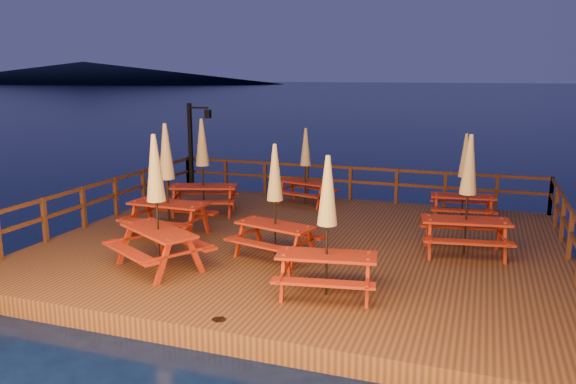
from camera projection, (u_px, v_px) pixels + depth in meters
name	position (u px, v px, depth m)	size (l,w,h in m)	color
ground	(304.00, 258.00, 13.62)	(500.00, 500.00, 0.00)	black
deck	(304.00, 250.00, 13.58)	(12.00, 10.00, 0.40)	#412715
deck_piles	(304.00, 269.00, 13.68)	(11.44, 9.44, 1.40)	#351C11
railing	(324.00, 196.00, 15.02)	(11.80, 9.75, 1.10)	#351C11
lamp_post	(194.00, 139.00, 19.11)	(0.85, 0.18, 3.00)	black
headland_left	(84.00, 72.00, 239.89)	(180.00, 84.00, 9.00)	black
picnic_table_0	(203.00, 165.00, 15.99)	(2.31, 2.09, 2.74)	maroon
picnic_table_1	(167.00, 178.00, 13.79)	(2.01, 1.67, 2.81)	maroon
picnic_table_2	(275.00, 199.00, 12.15)	(2.08, 1.86, 2.53)	maroon
picnic_table_3	(306.00, 165.00, 17.22)	(1.93, 1.71, 2.36)	maroon
picnic_table_4	(157.00, 200.00, 11.43)	(2.50, 2.37, 2.81)	maroon
picnic_table_5	(327.00, 224.00, 10.06)	(2.04, 1.78, 2.59)	maroon
picnic_table_6	(464.00, 176.00, 15.19)	(1.84, 1.57, 2.42)	maroon
picnic_table_7	(468.00, 193.00, 12.33)	(2.11, 1.83, 2.71)	maroon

